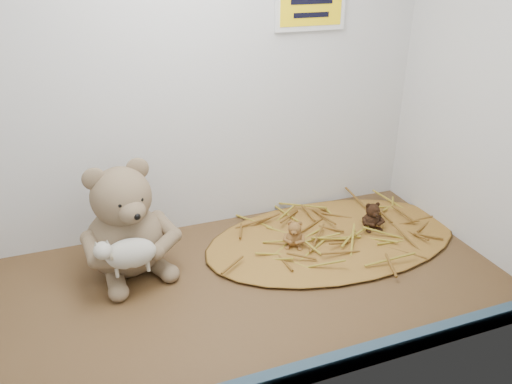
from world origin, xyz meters
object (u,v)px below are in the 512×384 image
object	(u,v)px
mini_teddy_tan	(295,232)
toy_lamb	(130,253)
main_teddy	(123,219)
mini_teddy_brown	(372,214)

from	to	relation	value
mini_teddy_tan	toy_lamb	bearing A→B (deg)	-144.10
main_teddy	mini_teddy_tan	world-z (taller)	main_teddy
mini_teddy_brown	main_teddy	bearing A→B (deg)	-176.25
toy_lamb	mini_teddy_tan	distance (cm)	39.58
toy_lamb	main_teddy	bearing A→B (deg)	90.00
mini_teddy_brown	toy_lamb	bearing A→B (deg)	-167.47
toy_lamb	mini_teddy_tan	size ratio (longest dim) A/B	2.06
mini_teddy_tan	mini_teddy_brown	world-z (taller)	mini_teddy_brown
main_teddy	toy_lamb	bearing A→B (deg)	-104.84
toy_lamb	mini_teddy_brown	size ratio (longest dim) A/B	1.91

